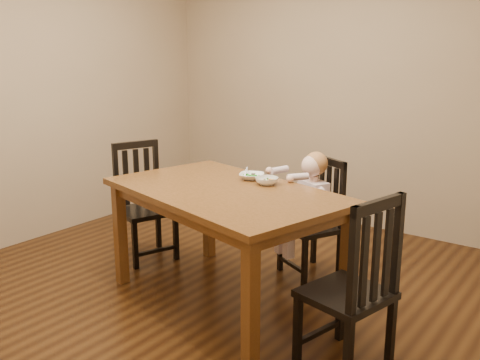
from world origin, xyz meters
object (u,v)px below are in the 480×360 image
Objects in this scene: chair_child at (315,220)px; chair_right at (354,288)px; bowl_peas at (252,176)px; toddler at (311,203)px; bowl_veg at (267,181)px; chair_left at (144,203)px; dining_table at (225,202)px.

chair_child is 1.30m from chair_right.
chair_child is at bearing 58.06° from bowl_peas.
chair_right is (0.79, -1.03, 0.04)m from chair_child.
toddler is 3.33× the size of bowl_veg.
chair_child is 0.67m from bowl_veg.
chair_left is 1.28m from bowl_veg.
toddler is at bearing 71.14° from dining_table.
chair_right is 1.89× the size of toddler.
chair_left is at bearing 46.58° from toddler.
chair_left is at bearing -179.09° from bowl_veg.
chair_left is (-1.07, 0.25, -0.25)m from dining_table.
bowl_veg is (-0.09, -0.48, 0.26)m from toddler.
dining_table is 1.80× the size of chair_right.
chair_left is (-1.34, -0.54, 0.03)m from chair_child.
chair_child is at bearing 77.71° from bowl_veg.
bowl_veg is at bearing 58.92° from dining_table.
dining_table is at bearing 90.64° from chair_right.
chair_left is at bearing -175.64° from bowl_peas.
chair_left is 1.42m from toddler.
dining_table is 1.12m from chair_left.
toddler is (-0.02, -0.04, 0.14)m from chair_child.
bowl_peas is (-0.27, -0.42, 0.26)m from toddler.
dining_table is 1.85× the size of chair_left.
chair_left is at bearing 47.85° from chair_child.
chair_right is 6.29× the size of bowl_veg.
chair_left reaches higher than bowl_peas.
chair_right reaches higher than toddler.
bowl_veg is at bearing 110.97° from chair_left.
chair_left is at bearing 90.30° from chair_right.
chair_child is 0.94× the size of chair_left.
bowl_peas is 0.18m from bowl_veg.
chair_right is 1.10m from bowl_veg.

